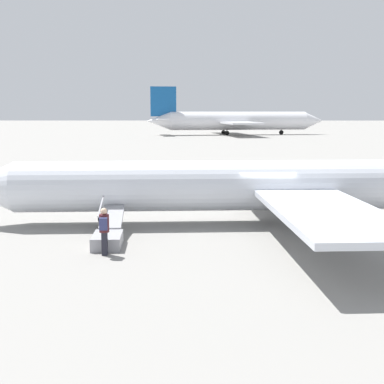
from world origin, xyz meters
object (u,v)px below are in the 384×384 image
(airplane_far_left, at_px, (235,121))
(boarding_stairs, at_px, (108,235))
(passenger, at_px, (104,228))
(airplane_main, at_px, (284,185))

(airplane_far_left, relative_size, boarding_stairs, 10.06)
(boarding_stairs, bearing_deg, airplane_far_left, -10.19)
(passenger, bearing_deg, airplane_main, -55.44)
(airplane_main, relative_size, boarding_stairs, 7.02)
(airplane_main, relative_size, passenger, 16.41)
(airplane_main, height_order, airplane_far_left, airplane_far_left)
(airplane_main, xyz_separation_m, airplane_far_left, (-4.45, -97.30, 1.38))
(airplane_main, bearing_deg, boarding_stairs, 25.56)
(airplane_main, distance_m, passenger, 9.39)
(airplane_far_left, xyz_separation_m, boarding_stairs, (11.95, 101.47, -2.84))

